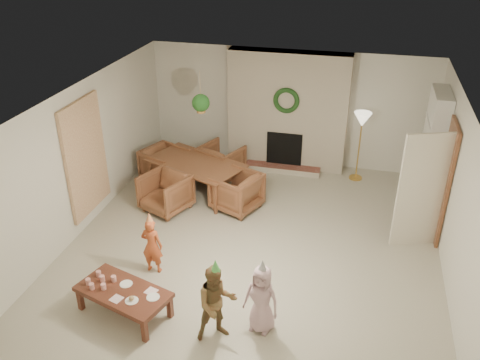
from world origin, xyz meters
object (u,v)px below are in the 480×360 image
(dining_table, at_px, (195,178))
(dining_chair_left, at_px, (165,165))
(child_plaid, at_px, (216,303))
(child_red, at_px, (152,246))
(dining_chair_right, at_px, (237,191))
(dining_chair_near, at_px, (166,192))
(child_pink, at_px, (262,299))
(coffee_table_top, at_px, (123,292))
(dining_chair_far, at_px, (221,162))

(dining_table, height_order, dining_chair_left, dining_chair_left)
(dining_chair_left, height_order, child_plaid, child_plaid)
(dining_table, height_order, child_red, child_red)
(child_red, distance_m, child_plaid, 1.73)
(dining_table, relative_size, dining_chair_right, 2.34)
(dining_chair_near, xyz_separation_m, child_pink, (2.35, -2.57, 0.13))
(coffee_table_top, xyz_separation_m, child_pink, (1.88, 0.17, 0.13))
(dining_chair_left, bearing_deg, child_plaid, -127.30)
(dining_chair_right, height_order, child_red, child_red)
(dining_chair_left, bearing_deg, dining_table, -90.00)
(child_plaid, bearing_deg, child_red, 111.61)
(dining_chair_far, bearing_deg, coffee_table_top, 110.47)
(dining_chair_left, distance_m, coffee_table_top, 3.92)
(dining_chair_right, bearing_deg, dining_chair_near, -51.34)
(dining_chair_near, bearing_deg, dining_chair_right, 38.66)
(dining_chair_far, distance_m, coffee_table_top, 4.26)
(dining_chair_far, bearing_deg, child_plaid, 127.99)
(dining_chair_right, xyz_separation_m, child_red, (-0.78, -2.12, 0.10))
(child_pink, bearing_deg, dining_chair_near, 144.87)
(dining_table, relative_size, child_plaid, 1.70)
(dining_chair_right, relative_size, child_red, 0.86)
(dining_chair_near, distance_m, child_red, 1.83)
(child_pink, bearing_deg, dining_chair_left, 139.88)
(dining_chair_near, relative_size, coffee_table_top, 0.62)
(dining_chair_far, distance_m, child_pink, 4.43)
(dining_chair_far, height_order, child_plaid, child_plaid)
(dining_chair_far, xyz_separation_m, child_red, (-0.15, -3.27, 0.10))
(dining_chair_near, distance_m, coffee_table_top, 2.78)
(dining_chair_far, relative_size, child_pink, 0.80)
(dining_chair_right, bearing_deg, child_red, 2.54)
(child_pink, bearing_deg, dining_table, 133.88)
(dining_chair_near, xyz_separation_m, dining_chair_far, (0.63, 1.51, 0.00))
(dining_chair_right, relative_size, child_pink, 0.80)
(child_plaid, distance_m, child_pink, 0.60)
(dining_table, distance_m, child_pink, 3.90)
(dining_table, distance_m, coffee_table_top, 3.50)
(dining_table, relative_size, child_pink, 1.88)
(dining_chair_far, distance_m, child_plaid, 4.52)
(dining_table, relative_size, coffee_table_top, 1.45)
(dining_chair_left, xyz_separation_m, coffee_table_top, (0.91, -3.81, 0.00))
(dining_chair_near, xyz_separation_m, coffee_table_top, (0.47, -2.74, 0.00))
(child_pink, bearing_deg, dining_chair_right, 122.82)
(dining_table, bearing_deg, child_plaid, -44.59)
(dining_chair_right, bearing_deg, dining_chair_far, -128.66)
(dining_chair_left, relative_size, child_plaid, 0.72)
(dining_chair_far, distance_m, dining_chair_right, 1.31)
(dining_chair_near, distance_m, dining_chair_right, 1.31)
(dining_chair_right, distance_m, coffee_table_top, 3.20)
(child_plaid, bearing_deg, dining_table, 83.37)
(dining_chair_left, xyz_separation_m, dining_chair_right, (1.70, -0.71, 0.00))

